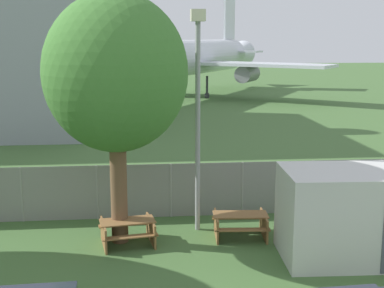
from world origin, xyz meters
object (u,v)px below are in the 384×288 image
Objects in this scene: picnic_bench_open_grass at (240,223)px; airplane at (183,58)px; portable_cabin at (358,214)px; picnic_bench_near_cabin at (128,229)px; tree_near_hangar at (116,74)px.

airplane is at bearing 87.90° from picnic_bench_open_grass.
portable_cabin is (1.59, -41.02, -2.79)m from airplane.
airplane is 18.88× the size of picnic_bench_open_grass.
picnic_bench_near_cabin is at bearing 22.70° from airplane.
picnic_bench_near_cabin is 3.55m from picnic_bench_open_grass.
picnic_bench_near_cabin is at bearing 168.35° from portable_cabin.
tree_near_hangar is (-3.78, -0.01, 4.70)m from picnic_bench_open_grass.
tree_near_hangar is (-0.24, 0.25, 4.71)m from picnic_bench_near_cabin.
portable_cabin is at bearing -15.69° from tree_near_hangar.
airplane reaches higher than picnic_bench_near_cabin.
portable_cabin is 6.82m from picnic_bench_near_cabin.
airplane is 7.77× the size of portable_cabin.
picnic_bench_near_cabin is 4.72m from tree_near_hangar.
picnic_bench_near_cabin is at bearing -175.77° from picnic_bench_open_grass.
airplane is 18.37× the size of picnic_bench_near_cabin.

